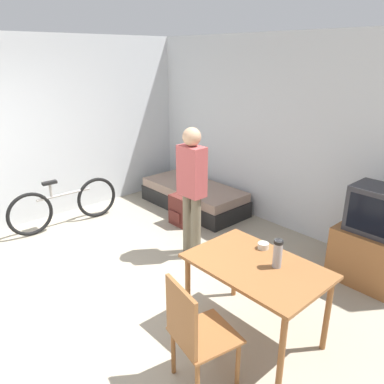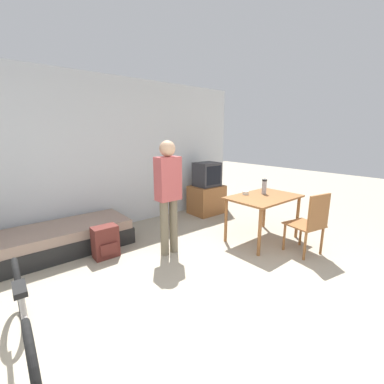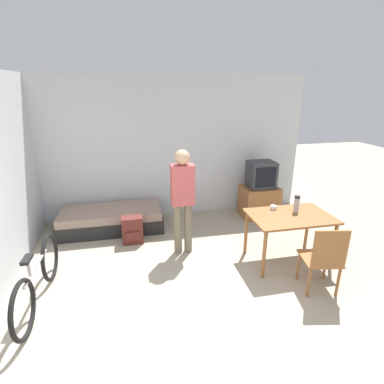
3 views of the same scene
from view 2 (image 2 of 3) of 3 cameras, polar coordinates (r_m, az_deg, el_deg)
The scene contains 11 objects.
ground_plane at distance 2.77m, azimuth 19.14°, elevation -26.56°, with size 20.00×20.00×0.00m, color #9E937F.
wall_back at distance 4.90m, azimuth -16.77°, elevation 7.96°, with size 5.59×0.06×2.70m.
daybed at distance 4.35m, azimuth -26.05°, elevation -9.15°, with size 1.82×0.82×0.39m.
tv at distance 5.60m, azimuth 3.29°, elevation 0.09°, with size 0.70×0.55×1.12m.
dining_table at distance 4.31m, azimuth 15.60°, elevation -2.10°, with size 1.17×0.77×0.74m.
wooden_chair at distance 4.02m, azimuth 24.91°, elevation -5.93°, with size 0.52×0.52×0.93m.
bicycle at distance 2.53m, azimuth -33.09°, elevation -23.15°, with size 0.11×1.65×0.73m.
person_standing at distance 3.61m, azimuth -5.31°, elevation 0.43°, with size 0.34×0.22×1.64m.
thermos_flask at distance 4.41m, azimuth 15.77°, elevation 1.32°, with size 0.08×0.08×0.25m.
mate_bowl at distance 4.32m, azimuth 11.81°, elevation -0.20°, with size 0.10×0.10×0.06m.
backpack at distance 3.90m, azimuth -18.67°, elevation -10.47°, with size 0.34×0.24×0.46m.
Camera 2 is at (-1.90, -1.02, 1.74)m, focal length 24.00 mm.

